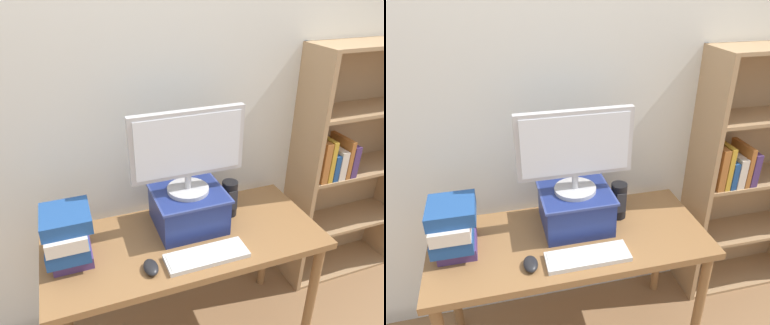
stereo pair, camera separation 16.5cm
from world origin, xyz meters
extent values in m
cube|color=silver|center=(0.00, 0.40, 1.30)|extent=(7.00, 0.08, 2.60)
cube|color=olive|center=(0.00, 0.00, 0.72)|extent=(1.35, 0.59, 0.04)
cylinder|color=olive|center=(0.63, -0.25, 0.35)|extent=(0.05, 0.05, 0.71)
cylinder|color=olive|center=(-0.63, 0.25, 0.35)|extent=(0.05, 0.05, 0.71)
cylinder|color=olive|center=(0.63, 0.25, 0.35)|extent=(0.05, 0.05, 0.71)
cube|color=tan|center=(0.82, 0.22, 0.79)|extent=(0.03, 0.28, 1.57)
cube|color=tan|center=(1.22, 0.36, 0.79)|extent=(0.81, 0.01, 1.57)
cube|color=tan|center=(1.22, 0.22, 0.01)|extent=(0.76, 0.27, 0.02)
cube|color=tan|center=(1.22, 0.22, 0.40)|extent=(0.76, 0.27, 0.02)
cube|color=tan|center=(1.22, 0.22, 0.80)|extent=(0.76, 0.27, 0.02)
cube|color=tan|center=(1.22, 0.22, 1.19)|extent=(0.76, 0.27, 0.02)
cube|color=tan|center=(1.22, 0.22, 1.56)|extent=(0.76, 0.27, 0.02)
cube|color=#AD662D|center=(0.89, 0.20, 0.93)|extent=(0.04, 0.20, 0.25)
cube|color=gold|center=(0.93, 0.20, 0.93)|extent=(0.03, 0.20, 0.25)
cube|color=navy|center=(0.97, 0.20, 0.89)|extent=(0.03, 0.20, 0.16)
cube|color=silver|center=(1.01, 0.20, 0.90)|extent=(0.05, 0.20, 0.18)
cube|color=#AD662D|center=(1.05, 0.20, 0.92)|extent=(0.03, 0.20, 0.24)
cube|color=#4C336B|center=(1.10, 0.20, 0.90)|extent=(0.04, 0.20, 0.20)
cube|color=navy|center=(0.05, 0.09, 0.84)|extent=(0.33, 0.31, 0.20)
cube|color=#334284|center=(0.05, 0.09, 0.93)|extent=(0.35, 0.33, 0.01)
cylinder|color=#B7B7BA|center=(0.05, 0.09, 0.95)|extent=(0.21, 0.21, 0.02)
cylinder|color=#B7B7BA|center=(0.05, 0.09, 1.00)|extent=(0.03, 0.03, 0.07)
cube|color=#B7B7BA|center=(0.05, 0.09, 1.19)|extent=(0.55, 0.04, 0.33)
cube|color=silver|center=(0.05, 0.07, 1.19)|extent=(0.51, 0.00, 0.29)
cube|color=silver|center=(0.04, -0.18, 0.75)|extent=(0.38, 0.13, 0.02)
cube|color=white|center=(0.04, -0.18, 0.76)|extent=(0.36, 0.12, 0.00)
ellipsoid|color=black|center=(-0.22, -0.17, 0.76)|extent=(0.06, 0.10, 0.04)
cube|color=#4C336B|center=(-0.53, 0.04, 0.77)|extent=(0.17, 0.22, 0.06)
cube|color=navy|center=(-0.54, 0.03, 0.83)|extent=(0.18, 0.25, 0.07)
cube|color=silver|center=(-0.54, 0.03, 0.89)|extent=(0.17, 0.25, 0.06)
cube|color=navy|center=(-0.53, 0.04, 0.96)|extent=(0.21, 0.22, 0.07)
cylinder|color=black|center=(0.28, 0.11, 0.84)|extent=(0.08, 0.08, 0.20)
cube|color=#2D2D30|center=(0.28, 0.06, 0.85)|extent=(0.05, 0.00, 0.11)
camera|label=1|loc=(-0.47, -1.39, 1.91)|focal=35.00mm
camera|label=2|loc=(-0.32, -1.44, 1.91)|focal=35.00mm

